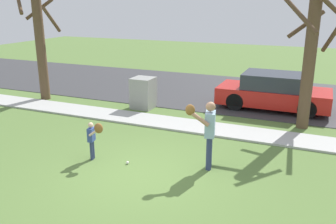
% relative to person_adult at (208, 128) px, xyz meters
% --- Properties ---
extents(ground_plane, '(48.00, 48.00, 0.00)m').
position_rel_person_adult_xyz_m(ground_plane, '(-1.29, 2.61, -1.02)').
color(ground_plane, '#567538').
extents(sidewalk_strip, '(36.00, 1.20, 0.06)m').
position_rel_person_adult_xyz_m(sidewalk_strip, '(-1.29, 2.71, -0.99)').
color(sidewalk_strip, '#B2B2AD').
rests_on(sidewalk_strip, ground).
extents(road_surface, '(36.00, 6.80, 0.02)m').
position_rel_person_adult_xyz_m(road_surface, '(-1.29, 7.71, -1.01)').
color(road_surface, '#38383A').
rests_on(road_surface, ground).
extents(person_adult, '(0.65, 0.72, 1.66)m').
position_rel_person_adult_xyz_m(person_adult, '(0.00, 0.00, 0.00)').
color(person_adult, navy).
rests_on(person_adult, ground).
extents(person_child, '(0.50, 0.35, 1.03)m').
position_rel_person_adult_xyz_m(person_child, '(-2.76, -0.65, -0.35)').
color(person_child, navy).
rests_on(person_child, ground).
extents(baseball, '(0.07, 0.07, 0.07)m').
position_rel_person_adult_xyz_m(baseball, '(-1.87, -0.54, -0.99)').
color(baseball, white).
rests_on(baseball, ground).
extents(utility_cabinet, '(0.78, 0.80, 1.15)m').
position_rel_person_adult_xyz_m(utility_cabinet, '(-3.76, 4.06, -0.45)').
color(utility_cabinet, gray).
rests_on(utility_cabinet, ground).
extents(street_tree_near, '(1.84, 1.88, 4.36)m').
position_rel_person_adult_xyz_m(street_tree_near, '(1.91, 4.05, 1.32)').
color(street_tree_near, brown).
rests_on(street_tree_near, ground).
extents(street_tree_far, '(1.84, 1.88, 4.87)m').
position_rel_person_adult_xyz_m(street_tree_far, '(-8.06, 3.64, 1.58)').
color(street_tree_far, brown).
rests_on(street_tree_far, ground).
extents(parked_hatchback_red, '(4.00, 1.75, 1.33)m').
position_rel_person_adult_xyz_m(parked_hatchback_red, '(0.73, 5.82, -0.36)').
color(parked_hatchback_red, red).
rests_on(parked_hatchback_red, road_surface).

